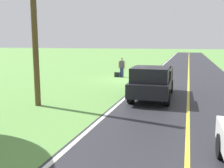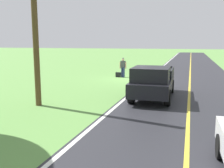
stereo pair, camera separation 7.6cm
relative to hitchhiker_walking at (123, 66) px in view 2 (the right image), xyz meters
The scene contains 8 objects.
ground_plane 1.73m from the hitchhiker_walking, 139.95° to the left, with size 200.00×200.00×0.00m, color #609347.
road_surface 5.86m from the hitchhiker_walking, behind, with size 7.12×120.00×0.00m, color #28282D.
lane_edge_line 2.69m from the hitchhiker_walking, 158.51° to the left, with size 0.16×117.60×0.00m, color silver.
lane_centre_line 5.86m from the hitchhiker_walking, behind, with size 0.14×117.60×0.00m, color gold.
hitchhiker_walking is the anchor object (origin of this frame).
suitcase_carried 0.87m from the hitchhiker_walking, ahead, with size 0.20×0.46×0.44m, color black.
pickup_truck_passing 8.74m from the hitchhiker_walking, 115.50° to the left, with size 2.18×5.44×1.82m.
utility_pole_roadside 11.66m from the hitchhiker_walking, 82.78° to the left, with size 0.28×0.28×8.49m, color brown.
Camera 2 is at (-4.59, 20.84, 3.09)m, focal length 40.83 mm.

